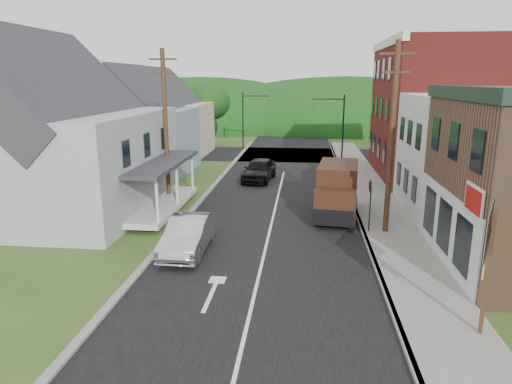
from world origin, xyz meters
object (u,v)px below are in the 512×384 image
(silver_sedan, at_px, (189,235))
(route_sign_cluster, at_px, (488,252))
(delivery_van, at_px, (337,191))
(warning_sign, at_px, (370,198))
(dark_sedan, at_px, (259,170))

(silver_sedan, height_order, route_sign_cluster, route_sign_cluster)
(delivery_van, bearing_deg, warning_sign, -57.31)
(dark_sedan, bearing_deg, warning_sign, -53.32)
(delivery_van, height_order, route_sign_cluster, route_sign_cluster)
(delivery_van, xyz_separation_m, warning_sign, (1.35, -2.76, 0.38))
(silver_sedan, distance_m, warning_sign, 8.75)
(delivery_van, relative_size, warning_sign, 2.03)
(dark_sedan, height_order, delivery_van, delivery_van)
(silver_sedan, relative_size, route_sign_cluster, 1.21)
(route_sign_cluster, bearing_deg, silver_sedan, 174.26)
(warning_sign, bearing_deg, silver_sedan, -159.43)
(silver_sedan, bearing_deg, route_sign_cluster, -29.97)
(silver_sedan, xyz_separation_m, route_sign_cluster, (10.03, -5.73, 1.87))
(silver_sedan, height_order, dark_sedan, dark_sedan)
(dark_sedan, height_order, warning_sign, warning_sign)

